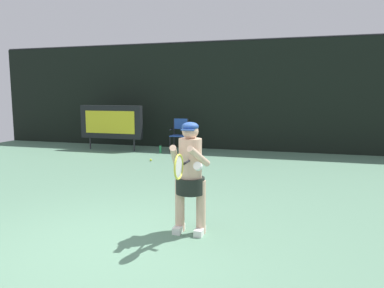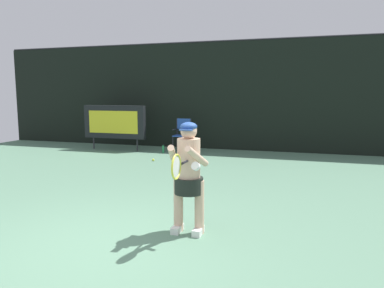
{
  "view_description": "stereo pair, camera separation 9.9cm",
  "coord_description": "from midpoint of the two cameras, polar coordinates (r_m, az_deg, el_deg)",
  "views": [
    {
      "loc": [
        2.23,
        -3.82,
        1.88
      ],
      "look_at": [
        0.5,
        2.02,
        1.05
      ],
      "focal_mm": 34.5,
      "sensor_mm": 36.0,
      "label": 1
    },
    {
      "loc": [
        2.33,
        -3.79,
        1.88
      ],
      "look_at": [
        0.5,
        2.02,
        1.05
      ],
      "focal_mm": 34.5,
      "sensor_mm": 36.0,
      "label": 2
    }
  ],
  "objects": [
    {
      "name": "tennis_racket",
      "position": [
        4.41,
        -2.62,
        -3.5
      ],
      "size": [
        0.03,
        0.6,
        0.31
      ],
      "rotation": [
        0.0,
        0.0,
        -0.19
      ],
      "color": "black"
    },
    {
      "name": "scoreboard",
      "position": [
        12.65,
        -12.61,
        3.33
      ],
      "size": [
        2.2,
        0.21,
        1.5
      ],
      "color": "black",
      "rests_on": "ground"
    },
    {
      "name": "umpire_chair",
      "position": [
        12.0,
        -2.16,
        1.71
      ],
      "size": [
        0.52,
        0.44,
        1.08
      ],
      "color": "black",
      "rests_on": "ground"
    },
    {
      "name": "tennis_player",
      "position": [
        4.95,
        -0.88,
        -4.46
      ],
      "size": [
        0.53,
        0.61,
        1.51
      ],
      "color": "white",
      "rests_on": "ground"
    },
    {
      "name": "tennis_ball_loose",
      "position": [
        10.46,
        -6.66,
        -2.47
      ],
      "size": [
        0.07,
        0.07,
        0.07
      ],
      "color": "#CCDB3D",
      "rests_on": "ground"
    },
    {
      "name": "water_bottle",
      "position": [
        11.87,
        -5.14,
        -0.8
      ],
      "size": [
        0.07,
        0.07,
        0.27
      ],
      "color": "#28924E",
      "rests_on": "ground"
    },
    {
      "name": "backdrop_screen",
      "position": [
        12.52,
        6.09,
        7.39
      ],
      "size": [
        18.0,
        0.12,
        3.66
      ],
      "color": "black",
      "rests_on": "ground"
    },
    {
      "name": "ground",
      "position": [
        4.68,
        -14.91,
        -16.34
      ],
      "size": [
        18.0,
        22.0,
        0.03
      ],
      "color": "slate"
    }
  ]
}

